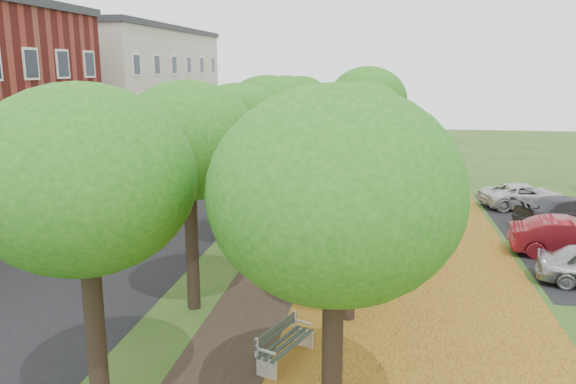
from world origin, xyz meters
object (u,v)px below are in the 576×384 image
at_px(car_red, 572,238).
at_px(car_grey, 569,213).
at_px(bench, 284,343).
at_px(car_white, 525,196).

xyz_separation_m(car_red, car_grey, (1.20, 4.29, -0.02)).
xyz_separation_m(bench, car_red, (9.88, 9.80, 0.27)).
height_order(bench, car_grey, car_grey).
bearing_deg(car_white, car_grey, -178.98).
relative_size(bench, car_red, 0.45).
relative_size(car_grey, car_white, 1.10).
distance_m(car_red, car_white, 8.09).
bearing_deg(car_red, car_grey, -9.16).
height_order(bench, car_red, car_red).
distance_m(car_grey, car_white, 3.94).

